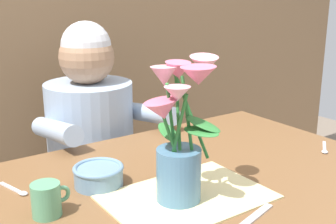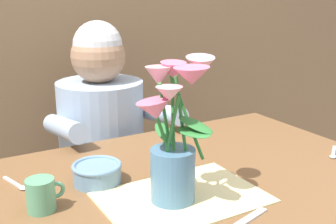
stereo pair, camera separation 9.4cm
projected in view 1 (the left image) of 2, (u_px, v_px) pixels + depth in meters
name	position (u px, v px, depth m)	size (l,w,h in m)	color
dining_table	(187.00, 206.00, 1.25)	(1.20, 0.80, 0.74)	brown
seated_person	(93.00, 165.00, 1.75)	(0.45, 0.47, 1.14)	#4C4C56
striped_placemat	(187.00, 197.00, 1.09)	(0.40, 0.28, 0.01)	beige
flower_vase	(180.00, 134.00, 1.03)	(0.24, 0.21, 0.36)	teal
ceramic_bowl	(99.00, 175.00, 1.15)	(0.14, 0.14, 0.06)	#6689A8
dinner_knife	(250.00, 220.00, 0.98)	(0.19, 0.02, 0.01)	silver
ceramic_mug	(47.00, 200.00, 0.99)	(0.09, 0.07, 0.08)	#569970
spoon_0	(17.00, 191.00, 1.12)	(0.05, 0.12, 0.01)	silver
spoon_1	(325.00, 149.00, 1.41)	(0.10, 0.08, 0.01)	silver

